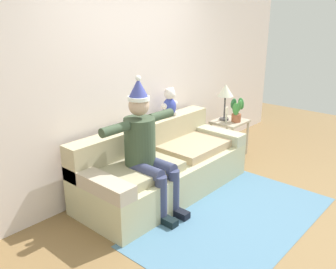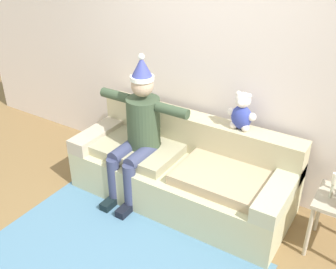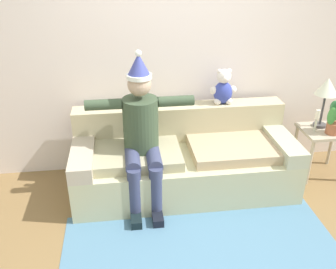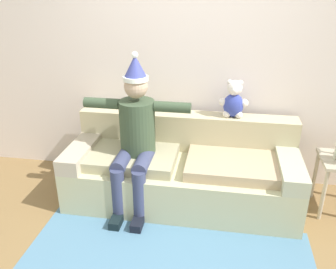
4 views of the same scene
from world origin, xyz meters
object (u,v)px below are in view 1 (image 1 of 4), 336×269
(person_seated, at_px, (146,146))
(side_table, at_px, (230,127))
(teddy_bear, at_px, (170,103))
(couch, at_px, (162,167))
(table_lamp, at_px, (225,92))
(candle_tall, at_px, (227,113))
(potted_plant, at_px, (237,110))

(person_seated, distance_m, side_table, 2.02)
(person_seated, relative_size, teddy_bear, 3.93)
(couch, height_order, table_lamp, table_lamp)
(candle_tall, bearing_deg, couch, -179.86)
(teddy_bear, distance_m, side_table, 1.24)
(couch, relative_size, person_seated, 1.49)
(table_lamp, bearing_deg, side_table, -70.61)
(teddy_bear, bearing_deg, candle_tall, -16.35)
(side_table, distance_m, potted_plant, 0.29)
(person_seated, bearing_deg, couch, 20.73)
(side_table, bearing_deg, potted_plant, -77.05)
(side_table, xyz_separation_m, candle_tall, (-0.14, -0.02, 0.25))
(couch, xyz_separation_m, candle_tall, (1.41, 0.00, 0.39))
(table_lamp, bearing_deg, person_seated, -172.00)
(table_lamp, relative_size, candle_tall, 2.26)
(couch, xyz_separation_m, table_lamp, (1.52, 0.11, 0.67))
(potted_plant, height_order, candle_tall, potted_plant)
(person_seated, height_order, table_lamp, person_seated)
(teddy_bear, height_order, table_lamp, teddy_bear)
(person_seated, height_order, candle_tall, person_seated)
(person_seated, xyz_separation_m, potted_plant, (2.01, 0.09, -0.02))
(potted_plant, bearing_deg, teddy_bear, 162.37)
(teddy_bear, height_order, potted_plant, teddy_bear)
(potted_plant, relative_size, candle_tall, 1.50)
(couch, relative_size, candle_tall, 9.21)
(person_seated, xyz_separation_m, side_table, (1.99, 0.19, -0.30))
(couch, height_order, potted_plant, potted_plant)
(person_seated, bearing_deg, teddy_bear, 26.47)
(couch, bearing_deg, table_lamp, 4.14)
(person_seated, height_order, potted_plant, person_seated)
(couch, xyz_separation_m, teddy_bear, (0.46, 0.28, 0.66))
(couch, relative_size, teddy_bear, 5.87)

